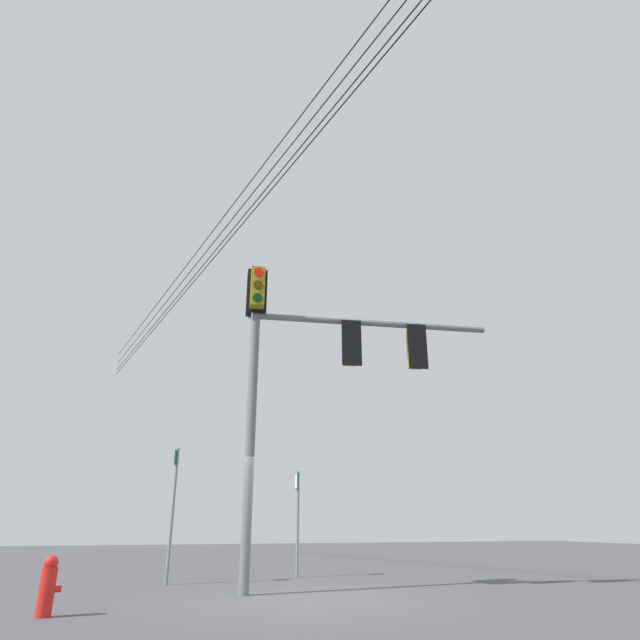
{
  "coord_description": "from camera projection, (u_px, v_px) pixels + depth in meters",
  "views": [
    {
      "loc": [
        -10.25,
        3.02,
        1.23
      ],
      "look_at": [
        0.72,
        -0.47,
        5.54
      ],
      "focal_mm": 30.73,
      "sensor_mm": 36.0,
      "label": 1
    }
  ],
  "objects": [
    {
      "name": "ground_plane",
      "position": [
        307.0,
        599.0,
        9.58
      ],
      "size": [
        60.0,
        60.0,
        0.0
      ],
      "primitive_type": "plane",
      "color": "#47474C"
    },
    {
      "name": "signal_mast_assembly",
      "position": [
        307.0,
        353.0,
        11.96
      ],
      "size": [
        1.27,
        5.57,
        6.61
      ],
      "color": "slate",
      "rests_on": "ground"
    },
    {
      "name": "route_sign_primary",
      "position": [
        297.0,
        512.0,
        14.12
      ],
      "size": [
        0.3,
        0.1,
        2.55
      ],
      "color": "slate",
      "rests_on": "ground"
    },
    {
      "name": "fire_hydrant",
      "position": [
        48.0,
        586.0,
        7.86
      ],
      "size": [
        0.22,
        0.3,
        0.81
      ],
      "color": "red",
      "rests_on": "ground"
    },
    {
      "name": "route_sign_secondary",
      "position": [
        173.0,
        502.0,
        12.49
      ],
      "size": [
        0.29,
        0.11,
        2.92
      ],
      "color": "slate",
      "rests_on": "ground"
    },
    {
      "name": "overhead_wire_span",
      "position": [
        239.0,
        214.0,
        14.39
      ],
      "size": [
        30.74,
        6.81,
        1.57
      ],
      "color": "black"
    }
  ]
}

